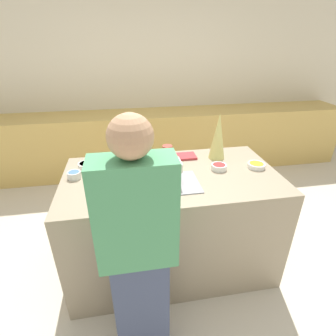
# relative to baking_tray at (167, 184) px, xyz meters

# --- Properties ---
(ground_plane) EXTENTS (12.00, 12.00, 0.00)m
(ground_plane) POSITION_rel_baking_tray_xyz_m (0.06, 0.14, -0.92)
(ground_plane) COLOR beige
(wall_back) EXTENTS (8.00, 0.05, 2.60)m
(wall_back) POSITION_rel_baking_tray_xyz_m (0.06, 2.41, 0.38)
(wall_back) COLOR beige
(wall_back) RESTS_ON ground_plane
(back_cabinet_block) EXTENTS (6.00, 0.60, 0.89)m
(back_cabinet_block) POSITION_rel_baking_tray_xyz_m (0.06, 2.08, -0.47)
(back_cabinet_block) COLOR tan
(back_cabinet_block) RESTS_ON ground_plane
(kitchen_island) EXTENTS (1.68, 0.90, 0.91)m
(kitchen_island) POSITION_rel_baking_tray_xyz_m (0.06, 0.14, -0.46)
(kitchen_island) COLOR gray
(kitchen_island) RESTS_ON ground_plane
(baking_tray) EXTENTS (0.46, 0.33, 0.01)m
(baking_tray) POSITION_rel_baking_tray_xyz_m (0.00, 0.00, 0.00)
(baking_tray) COLOR #9E9EA8
(baking_tray) RESTS_ON kitchen_island
(gingerbread_house) EXTENTS (0.19, 0.14, 0.25)m
(gingerbread_house) POSITION_rel_baking_tray_xyz_m (0.00, 0.00, 0.10)
(gingerbread_house) COLOR brown
(gingerbread_house) RESTS_ON baking_tray
(decorative_tree) EXTENTS (0.14, 0.14, 0.40)m
(decorative_tree) POSITION_rel_baking_tray_xyz_m (0.51, 0.38, 0.20)
(decorative_tree) COLOR #DBD675
(decorative_tree) RESTS_ON kitchen_island
(candy_bowl_near_tray_right) EXTENTS (0.12, 0.12, 0.04)m
(candy_bowl_near_tray_right) POSITION_rel_baking_tray_xyz_m (-0.42, 0.41, 0.02)
(candy_bowl_near_tray_right) COLOR silver
(candy_bowl_near_tray_right) RESTS_ON kitchen_island
(candy_bowl_front_corner) EXTENTS (0.14, 0.14, 0.04)m
(candy_bowl_front_corner) POSITION_rel_baking_tray_xyz_m (0.76, 0.14, 0.02)
(candy_bowl_front_corner) COLOR white
(candy_bowl_front_corner) RESTS_ON kitchen_island
(candy_bowl_near_tray_left) EXTENTS (0.10, 0.10, 0.05)m
(candy_bowl_near_tray_left) POSITION_rel_baking_tray_xyz_m (-0.68, 0.21, 0.03)
(candy_bowl_near_tray_left) COLOR silver
(candy_bowl_near_tray_left) RESTS_ON kitchen_island
(candy_bowl_far_right) EXTENTS (0.13, 0.13, 0.05)m
(candy_bowl_far_right) POSITION_rel_baking_tray_xyz_m (-0.61, 0.35, 0.03)
(candy_bowl_far_right) COLOR white
(candy_bowl_far_right) RESTS_ON kitchen_island
(candy_bowl_beside_tree) EXTENTS (0.12, 0.12, 0.04)m
(candy_bowl_beside_tree) POSITION_rel_baking_tray_xyz_m (0.45, 0.16, 0.02)
(candy_bowl_beside_tree) COLOR white
(candy_bowl_beside_tree) RESTS_ON kitchen_island
(candy_bowl_center_rear) EXTENTS (0.09, 0.09, 0.05)m
(candy_bowl_center_rear) POSITION_rel_baking_tray_xyz_m (-0.09, 0.35, 0.03)
(candy_bowl_center_rear) COLOR silver
(candy_bowl_center_rear) RESTS_ON kitchen_island
(cookbook) EXTENTS (0.16, 0.14, 0.02)m
(cookbook) POSITION_rel_baking_tray_xyz_m (0.25, 0.44, 0.01)
(cookbook) COLOR #B23338
(cookbook) RESTS_ON kitchen_island
(mug) EXTENTS (0.09, 0.09, 0.09)m
(mug) POSITION_rel_baking_tray_xyz_m (0.09, 0.51, 0.04)
(mug) COLOR #B24238
(mug) RESTS_ON kitchen_island
(person) EXTENTS (0.42, 0.52, 1.60)m
(person) POSITION_rel_baking_tray_xyz_m (-0.26, -0.54, -0.09)
(person) COLOR #424C6B
(person) RESTS_ON ground_plane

